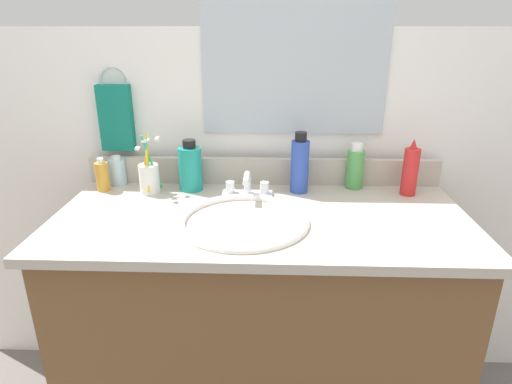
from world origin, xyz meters
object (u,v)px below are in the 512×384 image
Objects in this scene: faucet at (247,188)px; bottle_toner_green at (355,168)px; hand_towel at (116,118)px; bottle_oil_amber at (102,176)px; bottle_spray_red at (410,171)px; cup_white_ceramic at (149,177)px; bottle_gel_clear at (118,171)px; bottle_mouthwash_teal at (190,168)px; bottle_shampoo_blue at (300,165)px.

faucet is 1.04× the size of bottle_toner_green.
hand_towel is 1.99× the size of bottle_oil_amber.
cup_white_ceramic reaches higher than bottle_spray_red.
cup_white_ceramic is (-0.67, -0.07, -0.02)m from bottle_toner_green.
bottle_toner_green is (0.80, -0.05, -0.15)m from hand_towel.
bottle_gel_clear is at bearing 176.51° from bottle_spray_red.
bottle_mouthwash_teal reaches higher than bottle_oil_amber.
bottle_oil_amber is at bearing -104.66° from hand_towel.
cup_white_ceramic is at bearing -43.48° from hand_towel.
faucet is at bearing -4.81° from bottle_oil_amber.
bottle_toner_green is (0.54, 0.04, -0.01)m from bottle_mouthwash_teal.
faucet is at bearing -12.53° from bottle_gel_clear.
bottle_spray_red is 0.35m from bottle_shampoo_blue.
bottle_mouthwash_teal is at bearing -8.74° from bottle_gel_clear.
faucet is at bearing -17.53° from bottle_mouthwash_teal.
faucet is 0.95× the size of bottle_mouthwash_teal.
bottle_toner_green is at bearing -3.67° from hand_towel.
bottle_shampoo_blue is 0.19m from bottle_toner_green.
bottle_mouthwash_teal is 0.87× the size of cup_white_ceramic.
faucet is 0.88× the size of bottle_spray_red.
bottle_mouthwash_teal is 0.55m from bottle_toner_green.
bottle_gel_clear is at bearing 167.47° from faucet.
bottle_spray_red reaches higher than faucet.
bottle_toner_green is 0.79× the size of cup_white_ceramic.
bottle_oil_amber is 0.72× the size of bottle_toner_green.
bottle_shampoo_blue is at bearing -4.29° from bottle_gel_clear.
hand_towel is 0.18m from bottle_gel_clear.
bottle_gel_clear is at bearing 149.89° from cup_white_ceramic.
bottle_mouthwash_teal is 0.85× the size of bottle_shampoo_blue.
hand_towel is at bearing 161.10° from bottle_mouthwash_teal.
cup_white_ceramic is (-0.49, -0.03, -0.04)m from bottle_shampoo_blue.
bottle_spray_red is (0.52, 0.04, 0.05)m from faucet.
cup_white_ceramic is (-0.84, -0.02, -0.03)m from bottle_spray_red.
bottle_shampoo_blue is (0.36, -0.01, 0.02)m from bottle_mouthwash_teal.
bottle_spray_red reaches higher than bottle_gel_clear.
cup_white_ceramic is at bearing -164.46° from bottle_mouthwash_teal.
bottle_shampoo_blue reaches higher than cup_white_ceramic.
bottle_oil_amber is 0.16m from cup_white_ceramic.
cup_white_ceramic is at bearing -178.86° from bottle_spray_red.
bottle_oil_amber is at bearing -179.97° from bottle_spray_red.
bottle_mouthwash_teal is 0.92× the size of bottle_spray_red.
hand_towel is 2.17× the size of bottle_gel_clear.
faucet is 0.52m from bottle_spray_red.
bottle_toner_green is (0.35, 0.10, 0.04)m from faucet.
bottle_shampoo_blue is 0.62m from bottle_gel_clear.
faucet is at bearing -18.33° from hand_towel.
hand_towel is 1.38× the size of faucet.
hand_towel reaches higher than bottle_gel_clear.
bottle_oil_amber reaches higher than faucet.
bottle_shampoo_blue is (-0.35, 0.01, 0.01)m from bottle_spray_red.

